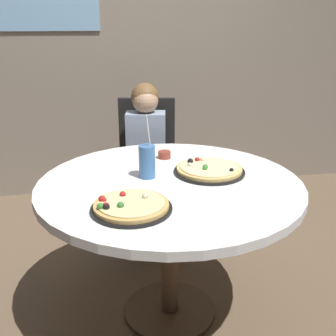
# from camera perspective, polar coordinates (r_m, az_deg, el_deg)

# --- Properties ---
(ground_plane) EXTENTS (8.00, 8.00, 0.00)m
(ground_plane) POSITION_cam_1_polar(r_m,az_deg,el_deg) (2.34, 0.23, -19.20)
(ground_plane) COLOR brown
(wall_with_window) EXTENTS (5.20, 0.14, 2.90)m
(wall_with_window) POSITION_cam_1_polar(r_m,az_deg,el_deg) (3.61, -5.36, 19.54)
(wall_with_window) COLOR gray
(wall_with_window) RESTS_ON ground_plane
(dining_table) EXTENTS (1.25, 1.25, 0.75)m
(dining_table) POSITION_cam_1_polar(r_m,az_deg,el_deg) (1.99, 0.26, -4.37)
(dining_table) COLOR white
(dining_table) RESTS_ON ground_plane
(chair_wooden) EXTENTS (0.47, 0.47, 0.95)m
(chair_wooden) POSITION_cam_1_polar(r_m,az_deg,el_deg) (2.95, -2.95, 1.27)
(chair_wooden) COLOR black
(chair_wooden) RESTS_ON ground_plane
(diner_child) EXTENTS (0.31, 0.43, 1.08)m
(diner_child) POSITION_cam_1_polar(r_m,az_deg,el_deg) (2.79, -3.05, -0.83)
(diner_child) COLOR #3F4766
(diner_child) RESTS_ON ground_plane
(pizza_veggie) EXTENTS (0.35, 0.35, 0.05)m
(pizza_veggie) POSITION_cam_1_polar(r_m,az_deg,el_deg) (2.06, 5.69, -0.22)
(pizza_veggie) COLOR black
(pizza_veggie) RESTS_ON dining_table
(pizza_cheese) EXTENTS (0.33, 0.33, 0.05)m
(pizza_cheese) POSITION_cam_1_polar(r_m,az_deg,el_deg) (1.67, -5.21, -5.27)
(pizza_cheese) COLOR black
(pizza_cheese) RESTS_ON dining_table
(soda_cup) EXTENTS (0.08, 0.08, 0.31)m
(soda_cup) POSITION_cam_1_polar(r_m,az_deg,el_deg) (1.98, -2.92, 0.92)
(soda_cup) COLOR #3F72B2
(soda_cup) RESTS_ON dining_table
(sauce_bowl) EXTENTS (0.07, 0.07, 0.04)m
(sauce_bowl) POSITION_cam_1_polar(r_m,az_deg,el_deg) (2.27, -0.51, 1.85)
(sauce_bowl) COLOR brown
(sauce_bowl) RESTS_ON dining_table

